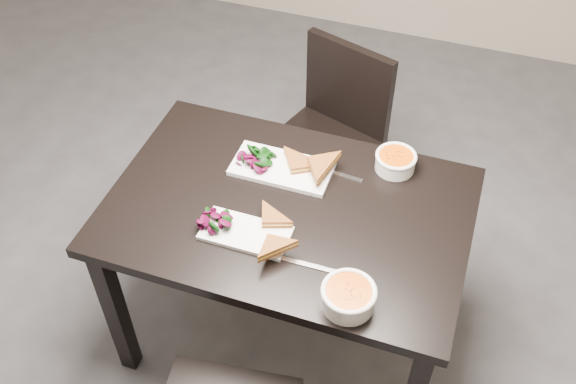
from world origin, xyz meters
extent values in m
plane|color=#47474C|center=(0.00, 0.00, 0.00)|extent=(5.00, 5.00, 0.00)
cube|color=black|center=(0.42, 0.13, 0.73)|extent=(1.20, 0.80, 0.04)
cube|color=black|center=(-0.12, -0.21, 0.35)|extent=(0.06, 0.06, 0.71)
cube|color=black|center=(-0.12, 0.47, 0.35)|extent=(0.06, 0.06, 0.71)
cube|color=black|center=(0.96, 0.47, 0.35)|extent=(0.06, 0.06, 0.71)
cube|color=black|center=(0.35, 0.79, 0.43)|extent=(0.53, 0.53, 0.04)
cube|color=black|center=(0.12, 0.68, 0.21)|extent=(0.05, 0.05, 0.41)
cube|color=black|center=(0.46, 0.56, 0.21)|extent=(0.05, 0.05, 0.41)
cube|color=black|center=(0.23, 1.02, 0.21)|extent=(0.05, 0.05, 0.41)
cube|color=black|center=(0.57, 0.90, 0.21)|extent=(0.05, 0.05, 0.41)
cube|color=black|center=(0.41, 0.97, 0.65)|extent=(0.41, 0.17, 0.40)
cube|color=white|center=(0.33, -0.03, 0.76)|extent=(0.28, 0.14, 0.01)
cylinder|color=white|center=(0.71, -0.18, 0.78)|extent=(0.16, 0.16, 0.06)
cylinder|color=#D24B09|center=(0.71, -0.18, 0.81)|extent=(0.13, 0.13, 0.02)
torus|color=white|center=(0.71, -0.18, 0.81)|extent=(0.16, 0.16, 0.02)
cube|color=silver|center=(0.57, -0.09, 0.75)|extent=(0.18, 0.02, 0.00)
cube|color=white|center=(0.34, 0.28, 0.76)|extent=(0.35, 0.17, 0.02)
cylinder|color=white|center=(0.72, 0.42, 0.78)|extent=(0.14, 0.14, 0.05)
cylinder|color=#D24B09|center=(0.72, 0.42, 0.80)|extent=(0.12, 0.12, 0.02)
torus|color=white|center=(0.72, 0.42, 0.81)|extent=(0.14, 0.14, 0.01)
cube|color=silver|center=(0.54, 0.33, 0.75)|extent=(0.18, 0.03, 0.00)
camera|label=1|loc=(0.90, -1.27, 2.34)|focal=40.68mm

